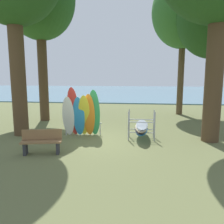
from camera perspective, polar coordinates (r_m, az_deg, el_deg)
The scene contains 8 objects.
ground_plane at distance 9.87m, azimuth -3.05°, elevation -7.12°, with size 80.00×80.00×0.00m, color #60663D.
lake_water at distance 40.37m, azimuth 4.62°, elevation 5.19°, with size 80.00×36.00×0.10m, color slate.
tree_mid_behind at distance 17.48m, azimuth 17.39°, elevation 22.63°, with size 4.27×4.27×9.47m.
tree_far_left_back at distance 15.25m, azimuth -17.57°, elevation 25.05°, with size 4.10×4.10×9.50m.
tree_far_right_back at distance 15.85m, azimuth 24.02°, elevation 20.89°, with size 4.35×4.35×8.75m.
leaning_board_pile at distance 10.38m, azimuth -7.60°, elevation -0.71°, with size 1.75×1.00×2.27m.
board_storage_rack at distance 10.11m, azimuth 7.32°, elevation -3.73°, with size 1.15×2.13×1.25m.
park_bench at distance 8.54m, azimuth -17.06°, elevation -6.93°, with size 1.46×0.72×0.85m.
Camera 1 is at (1.67, -9.34, 2.75)m, focal length 36.79 mm.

